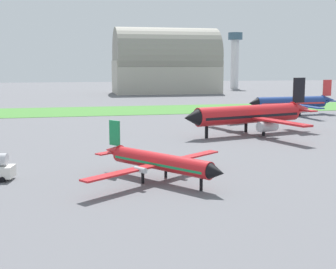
# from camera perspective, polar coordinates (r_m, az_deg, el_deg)

# --- Properties ---
(ground_plane) EXTENTS (600.00, 600.00, 0.00)m
(ground_plane) POSITION_cam_1_polar(r_m,az_deg,el_deg) (71.93, -3.79, -2.54)
(ground_plane) COLOR slate
(grass_taxiway_strip) EXTENTS (360.00, 28.00, 0.08)m
(grass_taxiway_strip) POSITION_cam_1_polar(r_m,az_deg,el_deg) (140.77, -8.13, 2.87)
(grass_taxiway_strip) COLOR #478438
(grass_taxiway_strip) RESTS_ON ground_plane
(airplane_parked_jet_far) EXTENTS (26.45, 26.95, 9.52)m
(airplane_parked_jet_far) POSITION_cam_1_polar(r_m,az_deg,el_deg) (133.00, 14.96, 3.80)
(airplane_parked_jet_far) COLOR navy
(airplane_parked_jet_far) RESTS_ON ground_plane
(airplane_foreground_turboprop) EXTENTS (18.95, 16.73, 6.68)m
(airplane_foreground_turboprop) POSITION_cam_1_polar(r_m,az_deg,el_deg) (55.56, -1.19, -3.26)
(airplane_foreground_turboprop) COLOR red
(airplane_foreground_turboprop) RESTS_ON ground_plane
(airplane_midfield_jet) EXTENTS (30.35, 30.69, 11.05)m
(airplane_midfield_jet) POSITION_cam_1_polar(r_m,az_deg,el_deg) (93.93, 10.08, 2.42)
(airplane_midfield_jet) COLOR red
(airplane_midfield_jet) RESTS_ON ground_plane
(hangar_distant) EXTENTS (49.70, 26.18, 30.95)m
(hangar_distant) POSITION_cam_1_polar(r_m,az_deg,el_deg) (225.70, -0.23, 8.70)
(hangar_distant) COLOR #B2AD9E
(hangar_distant) RESTS_ON ground_plane
(control_tower) EXTENTS (8.00, 8.00, 31.20)m
(control_tower) POSITION_cam_1_polar(r_m,az_deg,el_deg) (267.78, 8.16, 9.54)
(control_tower) COLOR silver
(control_tower) RESTS_ON ground_plane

